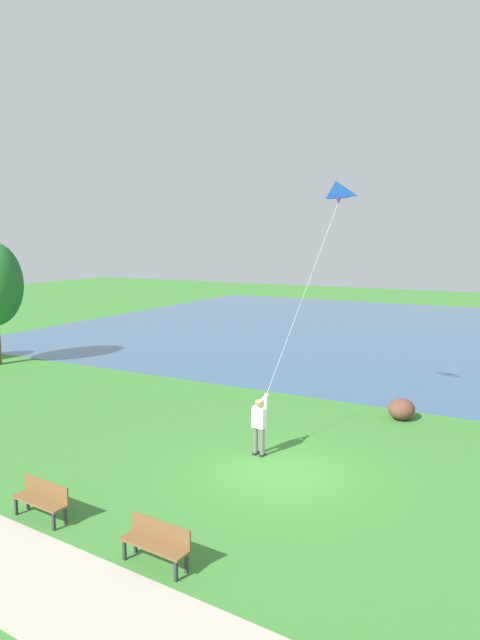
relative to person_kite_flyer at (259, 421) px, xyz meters
The scene contains 8 objects.
ground_plane 1.81m from the person_kite_flyer, 126.92° to the right, with size 120.00×120.00×0.00m, color #3D7F33.
lake_water 24.81m from the person_kite_flyer, ahead, with size 36.00×44.00×0.01m, color #385B7F.
walkway_path 7.83m from the person_kite_flyer, behind, with size 2.40×32.00×0.02m, color #B7AD99.
person_kite_flyer is the anchor object (origin of this frame).
flying_kite 8.54m from the person_kite_flyer, ahead, with size 5.01×1.18×6.71m.
park_bench_near_walkway 6.24m from the person_kite_flyer, behind, with size 0.55×1.53×0.88m.
park_bench_far_walkway 6.50m from the person_kite_flyer, 155.52° to the left, with size 0.55×1.53×0.88m.
lakeside_shrub 6.31m from the person_kite_flyer, 28.31° to the right, with size 1.11×0.94×0.75m, color brown.
Camera 1 is at (-13.76, -6.10, 6.46)m, focal length 31.88 mm.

